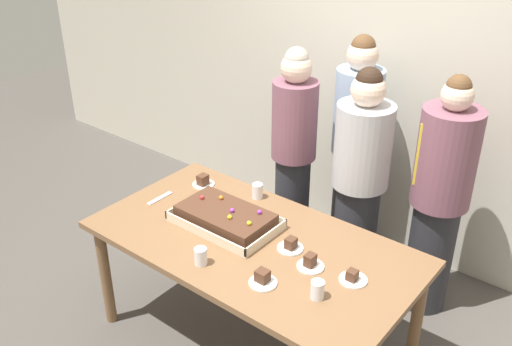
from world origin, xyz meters
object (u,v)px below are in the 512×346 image
sheet_cake (225,218)px  person_serving_front (354,148)px  plated_slice_center_front (310,263)px  plated_slice_near_left (263,279)px  plated_slice_far_right (353,278)px  person_striped_tie_right (293,157)px  drink_cup_middle (318,290)px  drink_cup_nearest (201,256)px  party_table (253,252)px  plated_slice_far_left (291,246)px  cake_server_utensil (160,198)px  drink_cup_far_end (257,191)px  person_green_shirt_behind (440,197)px  person_far_right_suit (359,186)px  plated_slice_near_right (203,182)px

sheet_cake → person_serving_front: 1.22m
plated_slice_center_front → plated_slice_near_left: bearing=-113.9°
plated_slice_far_right → person_striped_tie_right: 1.30m
plated_slice_near_left → drink_cup_middle: (0.29, 0.08, 0.03)m
plated_slice_center_front → person_serving_front: 1.32m
plated_slice_center_front → drink_cup_nearest: drink_cup_nearest is taller
party_table → drink_cup_nearest: drink_cup_nearest is taller
plated_slice_far_left → cake_server_utensil: 1.00m
drink_cup_far_end → person_green_shirt_behind: (0.97, 0.65, 0.01)m
drink_cup_nearest → person_green_shirt_behind: bearing=61.2°
plated_slice_far_left → person_green_shirt_behind: person_green_shirt_behind is taller
plated_slice_near_left → drink_cup_nearest: size_ratio=1.50×
party_table → plated_slice_near_left: size_ratio=12.77×
plated_slice_far_right → drink_cup_middle: (-0.07, -0.23, 0.03)m
plated_slice_far_right → drink_cup_middle: 0.24m
plated_slice_far_left → person_serving_front: bearing=103.0°
person_serving_front → plated_slice_far_left: bearing=21.7°
plated_slice_near_left → person_far_right_suit: (-0.07, 1.12, 0.04)m
party_table → drink_cup_far_end: size_ratio=19.15×
cake_server_utensil → person_striped_tie_right: (0.43, 0.90, 0.09)m
plated_slice_center_front → drink_cup_nearest: bearing=-144.2°
plated_slice_near_right → plated_slice_center_front: same height
party_table → plated_slice_center_front: plated_slice_center_front is taller
plated_slice_near_left → person_serving_front: bearing=102.4°
person_striped_tie_right → plated_slice_center_front: bearing=32.8°
plated_slice_far_right → plated_slice_near_right: bearing=168.8°
plated_slice_far_left → drink_cup_nearest: drink_cup_nearest is taller
plated_slice_far_left → plated_slice_far_right: bearing=-3.8°
cake_server_utensil → person_striped_tie_right: 1.00m
plated_slice_near_right → person_serving_front: (0.62, 0.94, 0.09)m
plated_slice_center_front → drink_cup_nearest: 0.59m
person_far_right_suit → person_green_shirt_behind: bearing=140.9°
plated_slice_near_left → drink_cup_nearest: 0.37m
plated_slice_far_left → person_far_right_suit: person_far_right_suit is taller
plated_slice_far_left → drink_cup_nearest: size_ratio=1.50×
person_serving_front → person_far_right_suit: (0.26, -0.39, -0.05)m
sheet_cake → cake_server_utensil: sheet_cake is taller
plated_slice_far_left → drink_cup_nearest: (-0.30, -0.42, 0.03)m
plated_slice_near_right → person_striped_tie_right: size_ratio=0.09×
person_green_shirt_behind → drink_cup_far_end: bearing=-14.0°
cake_server_utensil → person_green_shirt_behind: size_ratio=0.12×
sheet_cake → drink_cup_middle: 0.83m
drink_cup_middle → plated_slice_near_right: bearing=158.5°
plated_slice_near_left → person_green_shirt_behind: size_ratio=0.09×
sheet_cake → drink_cup_nearest: sheet_cake is taller
drink_cup_far_end → person_far_right_suit: size_ratio=0.06×
plated_slice_far_right → person_serving_front: bearing=119.9°
plated_slice_far_right → drink_cup_far_end: (-0.92, 0.36, 0.03)m
cake_server_utensil → person_green_shirt_behind: 1.80m
party_table → person_striped_tie_right: 0.97m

